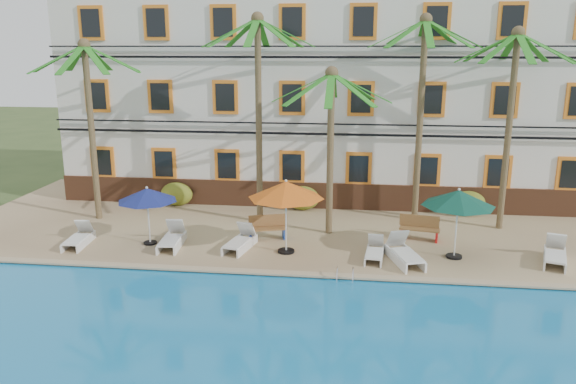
# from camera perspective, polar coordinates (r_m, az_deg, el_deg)

# --- Properties ---
(ground) EXTENTS (100.00, 100.00, 0.00)m
(ground) POSITION_cam_1_polar(r_m,az_deg,el_deg) (19.29, 2.46, -8.10)
(ground) COLOR #384C23
(ground) RESTS_ON ground
(pool_deck) EXTENTS (30.00, 12.00, 0.25)m
(pool_deck) POSITION_cam_1_polar(r_m,az_deg,el_deg) (23.93, 3.43, -3.25)
(pool_deck) COLOR tan
(pool_deck) RESTS_ON ground
(pool_coping) EXTENTS (30.00, 0.35, 0.06)m
(pool_coping) POSITION_cam_1_polar(r_m,az_deg,el_deg) (18.35, 2.24, -8.36)
(pool_coping) COLOR tan
(pool_coping) RESTS_ON pool_deck
(hotel_building) EXTENTS (25.40, 6.44, 10.22)m
(hotel_building) POSITION_cam_1_polar(r_m,az_deg,el_deg) (27.85, 4.27, 10.26)
(hotel_building) COLOR silver
(hotel_building) RESTS_ON pool_deck
(palm_a) EXTENTS (4.51, 4.51, 7.51)m
(palm_a) POSITION_cam_1_polar(r_m,az_deg,el_deg) (24.69, -19.54, 8.36)
(palm_a) COLOR brown
(palm_a) RESTS_ON pool_deck
(palm_b) EXTENTS (4.51, 4.51, 8.50)m
(palm_b) POSITION_cam_1_polar(r_m,az_deg,el_deg) (22.85, -3.03, 10.17)
(palm_b) COLOR brown
(palm_b) RESTS_ON pool_deck
(palm_c) EXTENTS (4.51, 4.51, 6.49)m
(palm_c) POSITION_cam_1_polar(r_m,az_deg,el_deg) (21.48, 4.37, 6.73)
(palm_c) COLOR brown
(palm_c) RESTS_ON pool_deck
(palm_d) EXTENTS (4.51, 4.51, 8.47)m
(palm_d) POSITION_cam_1_polar(r_m,az_deg,el_deg) (23.70, 13.43, 9.91)
(palm_d) COLOR brown
(palm_d) RESTS_ON pool_deck
(palm_e) EXTENTS (4.51, 4.51, 7.94)m
(palm_e) POSITION_cam_1_polar(r_m,az_deg,el_deg) (23.54, 21.75, 8.51)
(palm_e) COLOR brown
(palm_e) RESTS_ON pool_deck
(shrub_left) EXTENTS (1.50, 0.90, 1.10)m
(shrub_left) POSITION_cam_1_polar(r_m,az_deg,el_deg) (26.54, -11.24, -0.21)
(shrub_left) COLOR #215819
(shrub_left) RESTS_ON pool_deck
(shrub_mid) EXTENTS (1.50, 0.90, 1.10)m
(shrub_mid) POSITION_cam_1_polar(r_m,az_deg,el_deg) (25.35, 1.48, -0.62)
(shrub_mid) COLOR #215819
(shrub_mid) RESTS_ON pool_deck
(shrub_right) EXTENTS (1.50, 0.90, 1.10)m
(shrub_right) POSITION_cam_1_polar(r_m,az_deg,el_deg) (25.72, 17.81, -1.11)
(shrub_right) COLOR #215819
(shrub_right) RESTS_ON pool_deck
(umbrella_blue) EXTENTS (2.22, 2.22, 2.22)m
(umbrella_blue) POSITION_cam_1_polar(r_m,az_deg,el_deg) (21.25, -14.12, -0.31)
(umbrella_blue) COLOR black
(umbrella_blue) RESTS_ON pool_deck
(umbrella_red) EXTENTS (2.70, 2.70, 2.70)m
(umbrella_red) POSITION_cam_1_polar(r_m,az_deg,el_deg) (19.63, -0.20, 0.18)
(umbrella_red) COLOR black
(umbrella_red) RESTS_ON pool_deck
(umbrella_green) EXTENTS (2.52, 2.52, 2.52)m
(umbrella_green) POSITION_cam_1_polar(r_m,az_deg,el_deg) (20.02, 16.93, -0.63)
(umbrella_green) COLOR black
(umbrella_green) RESTS_ON pool_deck
(lounger_a) EXTENTS (0.79, 1.84, 0.85)m
(lounger_a) POSITION_cam_1_polar(r_m,az_deg,el_deg) (22.36, -20.48, -4.38)
(lounger_a) COLOR silver
(lounger_a) RESTS_ON pool_deck
(lounger_b) EXTENTS (0.84, 1.99, 0.92)m
(lounger_b) POSITION_cam_1_polar(r_m,az_deg,el_deg) (21.24, -11.70, -4.66)
(lounger_b) COLOR silver
(lounger_b) RESTS_ON pool_deck
(lounger_c) EXTENTS (1.03, 1.97, 0.88)m
(lounger_c) POSITION_cam_1_polar(r_m,az_deg,el_deg) (20.64, -4.88, -5.00)
(lounger_c) COLOR silver
(lounger_c) RESTS_ON pool_deck
(lounger_d) EXTENTS (0.75, 1.70, 0.78)m
(lounger_d) POSITION_cam_1_polar(r_m,az_deg,el_deg) (19.87, 8.79, -6.02)
(lounger_d) COLOR silver
(lounger_d) RESTS_ON pool_deck
(lounger_e) EXTENTS (1.32, 2.20, 0.98)m
(lounger_e) POSITION_cam_1_polar(r_m,az_deg,el_deg) (19.73, 11.72, -6.10)
(lounger_e) COLOR silver
(lounger_e) RESTS_ON pool_deck
(lounger_f) EXTENTS (1.24, 2.06, 0.92)m
(lounger_f) POSITION_cam_1_polar(r_m,az_deg,el_deg) (21.31, 25.50, -5.76)
(lounger_f) COLOR silver
(lounger_f) RESTS_ON pool_deck
(bench_left) EXTENTS (1.57, 0.89, 0.93)m
(bench_left) POSITION_cam_1_polar(r_m,az_deg,el_deg) (21.58, -2.16, -3.57)
(bench_left) COLOR olive
(bench_left) RESTS_ON pool_deck
(bench_right) EXTENTS (1.56, 0.75, 0.93)m
(bench_right) POSITION_cam_1_polar(r_m,az_deg,el_deg) (22.09, 13.25, -3.53)
(bench_right) COLOR olive
(bench_right) RESTS_ON pool_deck
(pool_ladder) EXTENTS (0.54, 0.74, 0.74)m
(pool_ladder) POSITION_cam_1_polar(r_m,az_deg,el_deg) (18.22, 5.81, -8.70)
(pool_ladder) COLOR silver
(pool_ladder) RESTS_ON ground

